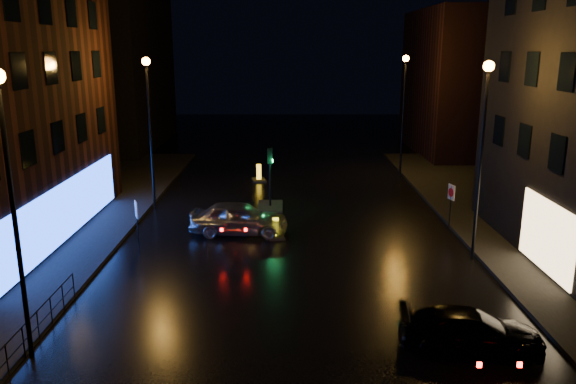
# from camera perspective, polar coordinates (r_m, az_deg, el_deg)

# --- Properties ---
(ground) EXTENTS (120.00, 120.00, 0.00)m
(ground) POSITION_cam_1_polar(r_m,az_deg,el_deg) (19.04, 0.69, -13.30)
(ground) COLOR black
(ground) RESTS_ON ground
(building_far_left) EXTENTS (8.00, 16.00, 14.00)m
(building_far_left) POSITION_cam_1_polar(r_m,az_deg,el_deg) (54.21, -17.41, 11.85)
(building_far_left) COLOR black
(building_far_left) RESTS_ON ground
(building_far_right) EXTENTS (8.00, 14.00, 12.00)m
(building_far_right) POSITION_cam_1_polar(r_m,az_deg,el_deg) (51.26, 17.48, 10.61)
(building_far_right) COLOR black
(building_far_right) RESTS_ON ground
(street_lamp_lnear) EXTENTS (0.44, 0.44, 8.37)m
(street_lamp_lnear) POSITION_cam_1_polar(r_m,az_deg,el_deg) (16.97, -26.50, 1.69)
(street_lamp_lnear) COLOR black
(street_lamp_lnear) RESTS_ON ground
(street_lamp_lfar) EXTENTS (0.44, 0.44, 8.37)m
(street_lamp_lfar) POSITION_cam_1_polar(r_m,az_deg,el_deg) (31.93, -13.94, 8.10)
(street_lamp_lfar) COLOR black
(street_lamp_lfar) RESTS_ON ground
(street_lamp_rnear) EXTENTS (0.44, 0.44, 8.37)m
(street_lamp_rnear) POSITION_cam_1_polar(r_m,az_deg,el_deg) (24.46, 19.22, 5.89)
(street_lamp_rnear) COLOR black
(street_lamp_rnear) RESTS_ON ground
(street_lamp_rfar) EXTENTS (0.44, 0.44, 8.37)m
(street_lamp_rfar) POSITION_cam_1_polar(r_m,az_deg,el_deg) (39.82, 11.69, 9.41)
(street_lamp_rfar) COLOR black
(street_lamp_rfar) RESTS_ON ground
(traffic_signal) EXTENTS (1.40, 2.40, 3.45)m
(traffic_signal) POSITION_cam_1_polar(r_m,az_deg,el_deg) (31.98, -1.82, -0.71)
(traffic_signal) COLOR black
(traffic_signal) RESTS_ON ground
(guard_railing) EXTENTS (0.05, 6.04, 1.00)m
(guard_railing) POSITION_cam_1_polar(r_m,az_deg,el_deg) (19.42, -24.12, -11.64)
(guard_railing) COLOR black
(guard_railing) RESTS_ON ground
(silver_hatchback) EXTENTS (4.85, 2.22, 1.61)m
(silver_hatchback) POSITION_cam_1_polar(r_m,az_deg,el_deg) (27.47, -4.99, -2.66)
(silver_hatchback) COLOR #ABADB3
(silver_hatchback) RESTS_ON ground
(dark_sedan) EXTENTS (4.47, 2.25, 1.25)m
(dark_sedan) POSITION_cam_1_polar(r_m,az_deg,el_deg) (18.19, 18.07, -13.26)
(dark_sedan) COLOR black
(dark_sedan) RESTS_ON ground
(bollard_near) EXTENTS (0.95, 1.23, 0.97)m
(bollard_near) POSITION_cam_1_polar(r_m,az_deg,el_deg) (27.07, -1.27, -4.19)
(bollard_near) COLOR black
(bollard_near) RESTS_ON ground
(bollard_far) EXTENTS (1.09, 1.45, 1.15)m
(bollard_far) POSITION_cam_1_polar(r_m,az_deg,el_deg) (38.52, -2.98, 1.52)
(bollard_far) COLOR black
(bollard_far) RESTS_ON ground
(road_sign_left) EXTENTS (0.27, 0.53, 2.29)m
(road_sign_left) POSITION_cam_1_polar(r_m,az_deg,el_deg) (25.81, -15.12, -2.14)
(road_sign_left) COLOR black
(road_sign_left) RESTS_ON ground
(road_sign_right) EXTENTS (0.20, 0.55, 2.31)m
(road_sign_right) POSITION_cam_1_polar(r_m,az_deg,el_deg) (28.93, 16.24, -0.41)
(road_sign_right) COLOR black
(road_sign_right) RESTS_ON ground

